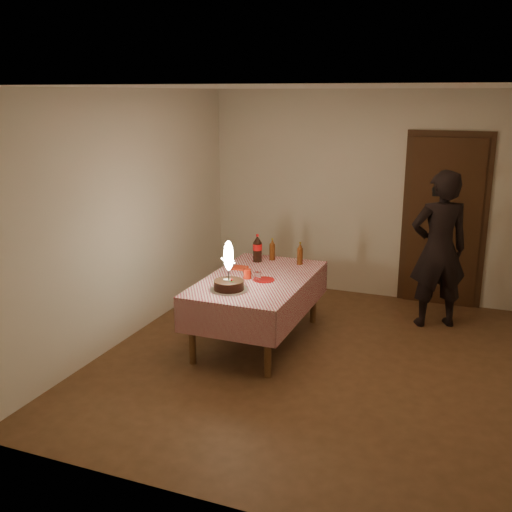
{
  "coord_description": "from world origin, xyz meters",
  "views": [
    {
      "loc": [
        1.49,
        -5.22,
        2.56
      ],
      "look_at": [
        -0.66,
        0.23,
        0.95
      ],
      "focal_mm": 42.0,
      "sensor_mm": 36.0,
      "label": 1
    }
  ],
  "objects_px": {
    "birthday_cake": "(229,279)",
    "amber_bottle_left": "(272,250)",
    "dining_table": "(258,287)",
    "clear_cup": "(258,277)",
    "red_cup": "(247,274)",
    "cola_bottle": "(257,248)",
    "amber_bottle_right": "(300,254)",
    "photographer": "(439,249)",
    "red_plate": "(264,280)"
  },
  "relations": [
    {
      "from": "red_cup",
      "to": "clear_cup",
      "type": "height_order",
      "value": "red_cup"
    },
    {
      "from": "dining_table",
      "to": "amber_bottle_right",
      "type": "height_order",
      "value": "amber_bottle_right"
    },
    {
      "from": "clear_cup",
      "to": "photographer",
      "type": "xyz_separation_m",
      "value": [
        1.65,
        1.27,
        0.14
      ]
    },
    {
      "from": "red_plate",
      "to": "amber_bottle_left",
      "type": "height_order",
      "value": "amber_bottle_left"
    },
    {
      "from": "cola_bottle",
      "to": "amber_bottle_right",
      "type": "xyz_separation_m",
      "value": [
        0.48,
        0.07,
        -0.03
      ]
    },
    {
      "from": "photographer",
      "to": "red_cup",
      "type": "bearing_deg",
      "value": -145.18
    },
    {
      "from": "dining_table",
      "to": "photographer",
      "type": "relative_size",
      "value": 0.97
    },
    {
      "from": "amber_bottle_left",
      "to": "dining_table",
      "type": "bearing_deg",
      "value": -82.03
    },
    {
      "from": "red_plate",
      "to": "amber_bottle_right",
      "type": "bearing_deg",
      "value": 76.53
    },
    {
      "from": "birthday_cake",
      "to": "amber_bottle_right",
      "type": "relative_size",
      "value": 1.92
    },
    {
      "from": "dining_table",
      "to": "red_plate",
      "type": "xyz_separation_m",
      "value": [
        0.09,
        -0.05,
        0.1
      ]
    },
    {
      "from": "amber_bottle_left",
      "to": "birthday_cake",
      "type": "bearing_deg",
      "value": -91.02
    },
    {
      "from": "birthday_cake",
      "to": "clear_cup",
      "type": "height_order",
      "value": "birthday_cake"
    },
    {
      "from": "red_cup",
      "to": "amber_bottle_right",
      "type": "bearing_deg",
      "value": 64.06
    },
    {
      "from": "photographer",
      "to": "dining_table",
      "type": "bearing_deg",
      "value": -145.24
    },
    {
      "from": "birthday_cake",
      "to": "amber_bottle_left",
      "type": "relative_size",
      "value": 1.92
    },
    {
      "from": "amber_bottle_right",
      "to": "photographer",
      "type": "bearing_deg",
      "value": 20.27
    },
    {
      "from": "red_cup",
      "to": "clear_cup",
      "type": "distance_m",
      "value": 0.13
    },
    {
      "from": "red_cup",
      "to": "dining_table",
      "type": "bearing_deg",
      "value": 35.84
    },
    {
      "from": "birthday_cake",
      "to": "red_plate",
      "type": "distance_m",
      "value": 0.48
    },
    {
      "from": "birthday_cake",
      "to": "red_plate",
      "type": "bearing_deg",
      "value": 63.68
    },
    {
      "from": "red_plate",
      "to": "amber_bottle_right",
      "type": "height_order",
      "value": "amber_bottle_right"
    },
    {
      "from": "birthday_cake",
      "to": "red_cup",
      "type": "height_order",
      "value": "birthday_cake"
    },
    {
      "from": "red_plate",
      "to": "amber_bottle_left",
      "type": "relative_size",
      "value": 0.86
    },
    {
      "from": "red_plate",
      "to": "red_cup",
      "type": "xyz_separation_m",
      "value": [
        -0.18,
        -0.01,
        0.05
      ]
    },
    {
      "from": "red_plate",
      "to": "clear_cup",
      "type": "bearing_deg",
      "value": -136.35
    },
    {
      "from": "red_plate",
      "to": "amber_bottle_left",
      "type": "distance_m",
      "value": 0.78
    },
    {
      "from": "birthday_cake",
      "to": "photographer",
      "type": "distance_m",
      "value": 2.43
    },
    {
      "from": "dining_table",
      "to": "photographer",
      "type": "bearing_deg",
      "value": 34.76
    },
    {
      "from": "clear_cup",
      "to": "red_plate",
      "type": "bearing_deg",
      "value": 43.65
    },
    {
      "from": "birthday_cake",
      "to": "photographer",
      "type": "relative_size",
      "value": 0.28
    },
    {
      "from": "amber_bottle_right",
      "to": "dining_table",
      "type": "bearing_deg",
      "value": -111.51
    },
    {
      "from": "cola_bottle",
      "to": "amber_bottle_left",
      "type": "relative_size",
      "value": 1.25
    },
    {
      "from": "cola_bottle",
      "to": "photographer",
      "type": "xyz_separation_m",
      "value": [
        1.91,
        0.6,
        0.03
      ]
    },
    {
      "from": "clear_cup",
      "to": "amber_bottle_left",
      "type": "distance_m",
      "value": 0.81
    },
    {
      "from": "birthday_cake",
      "to": "red_plate",
      "type": "height_order",
      "value": "birthday_cake"
    },
    {
      "from": "clear_cup",
      "to": "amber_bottle_right",
      "type": "xyz_separation_m",
      "value": [
        0.21,
        0.74,
        0.07
      ]
    },
    {
      "from": "dining_table",
      "to": "red_cup",
      "type": "xyz_separation_m",
      "value": [
        -0.09,
        -0.07,
        0.15
      ]
    },
    {
      "from": "clear_cup",
      "to": "cola_bottle",
      "type": "height_order",
      "value": "cola_bottle"
    },
    {
      "from": "amber_bottle_left",
      "to": "amber_bottle_right",
      "type": "height_order",
      "value": "same"
    },
    {
      "from": "dining_table",
      "to": "photographer",
      "type": "distance_m",
      "value": 2.07
    },
    {
      "from": "clear_cup",
      "to": "cola_bottle",
      "type": "distance_m",
      "value": 0.73
    },
    {
      "from": "dining_table",
      "to": "amber_bottle_left",
      "type": "xyz_separation_m",
      "value": [
        -0.1,
        0.7,
        0.21
      ]
    },
    {
      "from": "dining_table",
      "to": "red_cup",
      "type": "bearing_deg",
      "value": -144.16
    },
    {
      "from": "birthday_cake",
      "to": "red_plate",
      "type": "relative_size",
      "value": 2.22
    },
    {
      "from": "dining_table",
      "to": "clear_cup",
      "type": "xyz_separation_m",
      "value": [
        0.04,
        -0.1,
        0.14
      ]
    },
    {
      "from": "red_cup",
      "to": "clear_cup",
      "type": "bearing_deg",
      "value": -13.53
    },
    {
      "from": "red_cup",
      "to": "amber_bottle_left",
      "type": "relative_size",
      "value": 0.39
    },
    {
      "from": "amber_bottle_right",
      "to": "cola_bottle",
      "type": "bearing_deg",
      "value": -172.1
    },
    {
      "from": "red_cup",
      "to": "amber_bottle_left",
      "type": "height_order",
      "value": "amber_bottle_left"
    }
  ]
}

